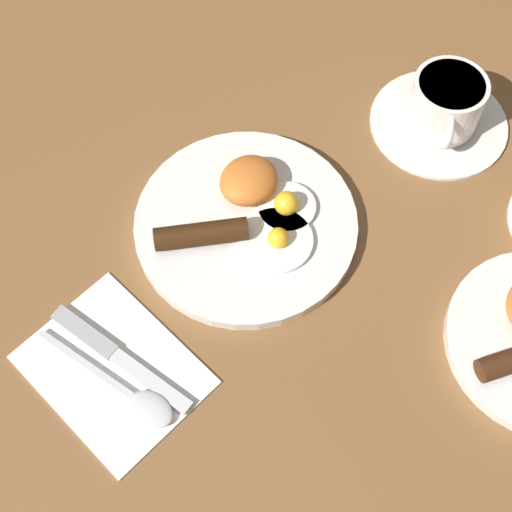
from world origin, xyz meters
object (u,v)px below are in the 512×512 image
(breakfast_plate_near, at_px, (247,220))
(knife, at_px, (112,353))
(teacup_near, at_px, (444,109))
(spoon, at_px, (137,399))

(breakfast_plate_near, distance_m, knife, 0.20)
(teacup_near, bearing_deg, spoon, -5.88)
(teacup_near, bearing_deg, knife, -12.50)
(teacup_near, xyz_separation_m, knife, (0.46, -0.10, -0.02))
(teacup_near, height_order, spoon, teacup_near)
(breakfast_plate_near, bearing_deg, teacup_near, 160.15)
(spoon, bearing_deg, breakfast_plate_near, 96.17)
(teacup_near, distance_m, knife, 0.47)
(breakfast_plate_near, relative_size, knife, 1.40)
(teacup_near, relative_size, knife, 0.94)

